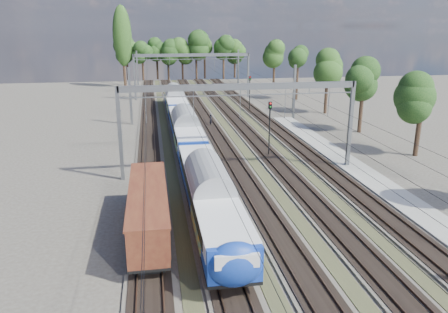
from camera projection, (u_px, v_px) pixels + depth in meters
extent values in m
cube|color=#47423A|center=(149.00, 140.00, 56.76)|extent=(3.00, 130.00, 0.15)
cube|color=black|center=(149.00, 139.00, 56.74)|extent=(2.50, 130.00, 0.06)
cube|color=#473326|center=(143.00, 138.00, 56.59)|extent=(0.08, 130.00, 0.14)
cube|color=#473326|center=(154.00, 138.00, 56.82)|extent=(0.08, 130.00, 0.14)
cube|color=#47423A|center=(183.00, 138.00, 57.47)|extent=(3.00, 130.00, 0.15)
cube|color=black|center=(183.00, 137.00, 57.45)|extent=(2.50, 130.00, 0.06)
cube|color=#473326|center=(178.00, 137.00, 57.30)|extent=(0.08, 130.00, 0.14)
cube|color=#473326|center=(189.00, 136.00, 57.53)|extent=(0.08, 130.00, 0.14)
cube|color=#47423A|center=(217.00, 137.00, 58.19)|extent=(3.00, 130.00, 0.15)
cube|color=black|center=(217.00, 136.00, 58.16)|extent=(2.50, 130.00, 0.06)
cube|color=#473326|center=(212.00, 136.00, 58.02)|extent=(0.08, 130.00, 0.14)
cube|color=#473326|center=(222.00, 135.00, 58.24)|extent=(0.08, 130.00, 0.14)
cube|color=#47423A|center=(250.00, 135.00, 58.90)|extent=(3.00, 130.00, 0.15)
cube|color=black|center=(250.00, 135.00, 58.87)|extent=(2.50, 130.00, 0.06)
cube|color=#473326|center=(245.00, 134.00, 58.73)|extent=(0.08, 130.00, 0.14)
cube|color=#473326|center=(255.00, 134.00, 58.95)|extent=(0.08, 130.00, 0.14)
cube|color=#47423A|center=(282.00, 134.00, 59.61)|extent=(3.00, 130.00, 0.15)
cube|color=black|center=(282.00, 133.00, 59.58)|extent=(2.50, 130.00, 0.06)
cube|color=#473326|center=(277.00, 133.00, 59.44)|extent=(0.08, 130.00, 0.14)
cube|color=#473326|center=(287.00, 132.00, 59.67)|extent=(0.08, 130.00, 0.14)
cube|color=#383824|center=(166.00, 139.00, 57.13)|extent=(1.10, 130.00, 0.05)
cube|color=#383824|center=(200.00, 138.00, 57.84)|extent=(1.10, 130.00, 0.05)
cube|color=#383824|center=(234.00, 136.00, 58.56)|extent=(1.10, 130.00, 0.05)
cube|color=#383824|center=(266.00, 135.00, 59.27)|extent=(1.10, 130.00, 0.05)
cube|color=gray|center=(404.00, 202.00, 36.44)|extent=(3.00, 70.00, 0.30)
cube|color=slate|center=(120.00, 134.00, 40.93)|extent=(0.35, 0.35, 9.00)
cube|color=slate|center=(350.00, 125.00, 44.56)|extent=(0.35, 0.35, 9.00)
cube|color=slate|center=(240.00, 87.00, 41.54)|extent=(23.00, 0.35, 0.60)
cube|color=slate|center=(135.00, 77.00, 86.28)|extent=(0.35, 0.35, 9.00)
cube|color=slate|center=(248.00, 75.00, 89.91)|extent=(0.35, 0.35, 9.00)
cube|color=slate|center=(192.00, 55.00, 86.89)|extent=(23.00, 0.35, 0.60)
cube|color=slate|center=(130.00, 96.00, 64.62)|extent=(0.35, 0.35, 8.50)
cube|color=slate|center=(137.00, 68.00, 107.13)|extent=(0.35, 0.35, 8.50)
cube|color=slate|center=(294.00, 92.00, 68.62)|extent=(0.35, 0.35, 8.50)
cube|color=slate|center=(238.00, 67.00, 111.13)|extent=(0.35, 0.35, 8.50)
cylinder|color=black|center=(147.00, 98.00, 55.21)|extent=(0.03, 130.00, 0.03)
cylinder|color=black|center=(146.00, 89.00, 54.89)|extent=(0.03, 130.00, 0.03)
cylinder|color=black|center=(182.00, 97.00, 55.92)|extent=(0.03, 130.00, 0.03)
cylinder|color=black|center=(182.00, 89.00, 55.60)|extent=(0.03, 130.00, 0.03)
cylinder|color=black|center=(217.00, 96.00, 56.63)|extent=(0.03, 130.00, 0.03)
cylinder|color=black|center=(217.00, 88.00, 56.31)|extent=(0.03, 130.00, 0.03)
cylinder|color=black|center=(251.00, 95.00, 57.34)|extent=(0.03, 130.00, 0.03)
cylinder|color=black|center=(251.00, 87.00, 57.02)|extent=(0.03, 130.00, 0.03)
cylinder|color=black|center=(284.00, 94.00, 58.05)|extent=(0.03, 130.00, 0.03)
cylinder|color=black|center=(284.00, 86.00, 57.74)|extent=(0.03, 130.00, 0.03)
cylinder|color=black|center=(128.00, 69.00, 119.45)|extent=(0.56, 0.56, 6.07)
sphere|color=black|center=(126.00, 50.00, 118.05)|extent=(5.43, 5.43, 5.43)
cylinder|color=black|center=(143.00, 69.00, 118.09)|extent=(0.56, 0.56, 6.06)
sphere|color=black|center=(142.00, 51.00, 116.70)|extent=(4.12, 4.12, 4.12)
cylinder|color=black|center=(157.00, 67.00, 119.22)|extent=(0.56, 0.56, 6.80)
sphere|color=black|center=(157.00, 47.00, 117.66)|extent=(4.29, 4.29, 4.29)
cylinder|color=black|center=(170.00, 67.00, 121.78)|extent=(0.56, 0.56, 6.64)
sphere|color=black|center=(170.00, 47.00, 120.26)|extent=(4.04, 4.04, 4.04)
cylinder|color=black|center=(181.00, 69.00, 120.16)|extent=(0.56, 0.56, 5.77)
sphere|color=black|center=(180.00, 52.00, 118.83)|extent=(4.02, 4.02, 4.02)
cylinder|color=black|center=(195.00, 66.00, 120.52)|extent=(0.56, 0.56, 7.43)
sphere|color=black|center=(194.00, 44.00, 118.81)|extent=(4.54, 4.54, 4.54)
cylinder|color=black|center=(207.00, 68.00, 121.27)|extent=(0.56, 0.56, 5.91)
sphere|color=black|center=(207.00, 51.00, 119.91)|extent=(4.37, 4.37, 4.37)
cylinder|color=black|center=(221.00, 66.00, 123.68)|extent=(0.56, 0.56, 6.46)
sphere|color=black|center=(221.00, 48.00, 122.19)|extent=(4.84, 4.84, 4.84)
cylinder|color=black|center=(234.00, 68.00, 122.57)|extent=(0.56, 0.56, 5.75)
sphere|color=black|center=(234.00, 51.00, 121.25)|extent=(4.42, 4.42, 4.42)
cylinder|color=black|center=(406.00, 131.00, 49.10)|extent=(0.56, 0.56, 5.72)
sphere|color=black|center=(411.00, 91.00, 47.79)|extent=(3.93, 3.93, 3.93)
cylinder|color=black|center=(368.00, 114.00, 60.23)|extent=(0.56, 0.56, 5.11)
sphere|color=black|center=(371.00, 84.00, 59.05)|extent=(4.26, 4.26, 4.26)
cylinder|color=black|center=(324.00, 94.00, 72.71)|extent=(0.56, 0.56, 6.65)
sphere|color=black|center=(326.00, 62.00, 71.18)|extent=(3.48, 3.48, 3.48)
cylinder|color=black|center=(297.00, 85.00, 89.43)|extent=(0.56, 0.56, 5.36)
sphere|color=black|center=(299.00, 64.00, 88.20)|extent=(4.14, 4.14, 4.14)
cylinder|color=black|center=(276.00, 78.00, 101.46)|extent=(0.56, 0.56, 5.27)
sphere|color=black|center=(276.00, 60.00, 100.25)|extent=(4.75, 4.75, 4.75)
cylinder|color=black|center=(123.00, 53.00, 103.69)|extent=(0.70, 0.70, 16.00)
ellipsoid|color=#234517|center=(122.00, 36.00, 102.55)|extent=(4.40, 4.40, 14.08)
cube|color=black|center=(225.00, 263.00, 26.20)|extent=(2.13, 3.20, 0.85)
cube|color=black|center=(198.00, 180.00, 40.30)|extent=(2.13, 3.20, 0.85)
cube|color=#103595|center=(209.00, 193.00, 32.79)|extent=(2.98, 21.32, 2.03)
cube|color=silver|center=(209.00, 187.00, 32.64)|extent=(3.07, 20.46, 1.01)
cube|color=black|center=(229.00, 185.00, 32.88)|extent=(0.04, 18.12, 0.75)
cube|color=#FFB40D|center=(218.00, 227.00, 28.51)|extent=(3.09, 5.97, 0.75)
cylinder|color=gray|center=(209.00, 181.00, 32.50)|extent=(3.03, 21.32, 3.03)
cube|color=black|center=(191.00, 158.00, 46.91)|extent=(2.13, 3.20, 0.85)
cube|color=black|center=(181.00, 128.00, 61.01)|extent=(2.13, 3.20, 0.85)
cube|color=#103595|center=(185.00, 128.00, 53.50)|extent=(2.98, 21.32, 2.03)
cube|color=silver|center=(185.00, 124.00, 53.35)|extent=(3.07, 20.46, 1.01)
cube|color=black|center=(198.00, 124.00, 53.59)|extent=(0.04, 18.12, 0.75)
cube|color=#FFB40D|center=(189.00, 142.00, 49.22)|extent=(3.09, 5.97, 0.75)
cylinder|color=gray|center=(185.00, 120.00, 53.21)|extent=(3.03, 21.32, 3.03)
cube|color=black|center=(178.00, 118.00, 67.62)|extent=(2.13, 3.20, 0.85)
cube|color=black|center=(173.00, 102.00, 81.72)|extent=(2.13, 3.20, 0.85)
cube|color=#103595|center=(175.00, 100.00, 74.21)|extent=(2.98, 21.32, 2.03)
cube|color=silver|center=(175.00, 97.00, 74.05)|extent=(3.07, 20.46, 1.01)
cube|color=black|center=(184.00, 97.00, 74.30)|extent=(0.04, 18.12, 0.75)
cube|color=#FFB40D|center=(177.00, 108.00, 69.93)|extent=(3.09, 5.97, 0.75)
cylinder|color=gray|center=(175.00, 94.00, 73.92)|extent=(3.03, 21.32, 3.03)
ellipsoid|color=#103595|center=(235.00, 264.00, 22.90)|extent=(3.03, 1.66, 2.58)
cube|color=black|center=(150.00, 261.00, 26.73)|extent=(1.82, 2.36, 0.64)
cube|color=black|center=(149.00, 204.00, 35.14)|extent=(1.82, 2.36, 0.64)
cube|color=black|center=(149.00, 223.00, 30.82)|extent=(2.45, 12.71, 0.18)
cube|color=#4B1C14|center=(148.00, 207.00, 30.45)|extent=(2.45, 12.71, 2.36)
cube|color=#4B1C14|center=(147.00, 190.00, 30.10)|extent=(2.63, 12.71, 0.11)
imported|color=black|center=(211.00, 120.00, 64.65)|extent=(0.46, 0.67, 1.75)
cylinder|color=black|center=(269.00, 133.00, 49.06)|extent=(0.15, 0.15, 5.47)
cube|color=black|center=(270.00, 105.00, 48.16)|extent=(0.42, 0.31, 0.77)
sphere|color=red|center=(271.00, 103.00, 47.97)|extent=(0.18, 0.18, 0.18)
sphere|color=#0C9919|center=(270.00, 107.00, 48.08)|extent=(0.18, 0.18, 0.18)
cylinder|color=black|center=(250.00, 96.00, 75.93)|extent=(0.15, 0.15, 5.26)
cube|color=black|center=(250.00, 78.00, 75.07)|extent=(0.41, 0.30, 0.74)
sphere|color=red|center=(250.00, 77.00, 74.89)|extent=(0.17, 0.17, 0.17)
sphere|color=#0C9919|center=(250.00, 79.00, 74.99)|extent=(0.17, 0.17, 0.17)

